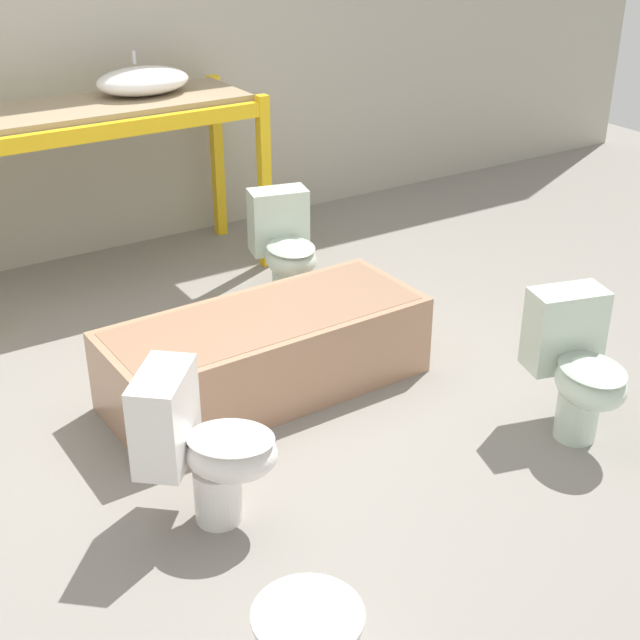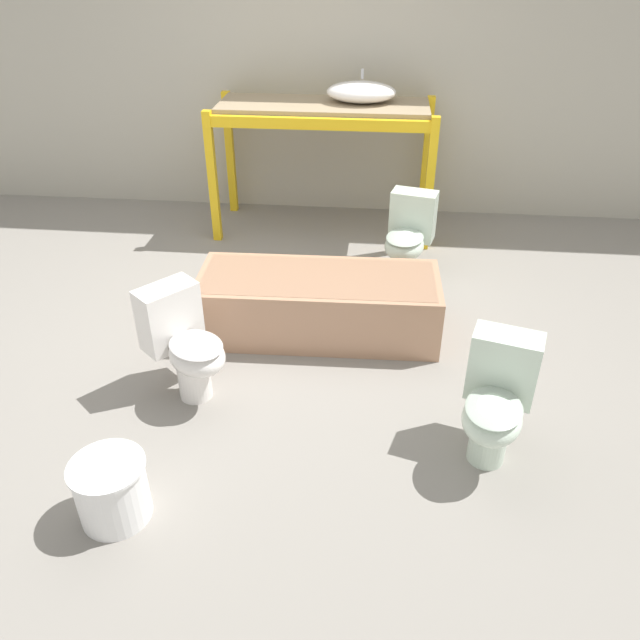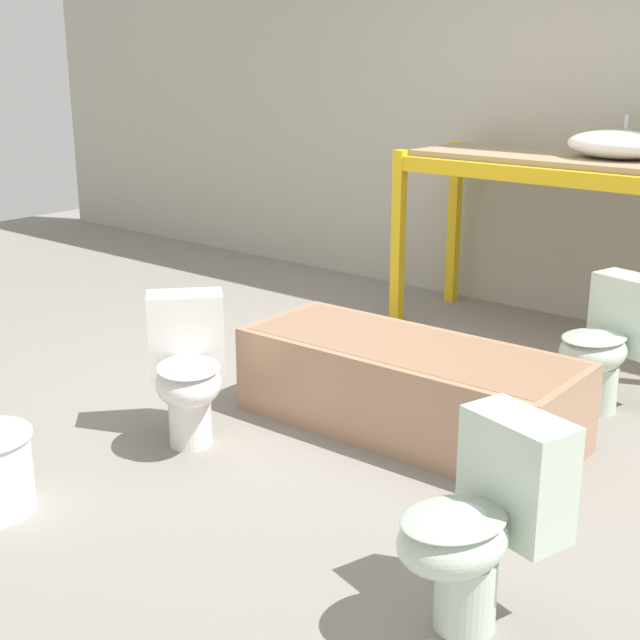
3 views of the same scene
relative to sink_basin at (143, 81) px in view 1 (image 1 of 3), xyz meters
The scene contains 8 objects.
ground_plane 2.18m from the sink_basin, 107.62° to the right, with size 12.00×12.00×0.00m, color gray.
warehouse_wall_rear 0.82m from the sink_basin, 138.72° to the left, with size 10.80×0.08×3.20m.
shelving_rack 0.42m from the sink_basin, 168.54° to the right, with size 1.91×0.75×1.14m.
sink_basin is the anchor object (origin of this frame).
bathtub_main 2.07m from the sink_basin, 95.60° to the right, with size 1.64×0.68×0.43m.
toilet_near 1.36m from the sink_basin, 65.45° to the right, with size 0.44×0.60×0.67m.
toilet_far 3.14m from the sink_basin, 73.70° to the right, with size 0.46×0.61×0.67m.
toilet_extra 2.84m from the sink_basin, 109.03° to the right, with size 0.62×0.60×0.67m.
Camera 1 is at (-1.49, -3.54, 2.39)m, focal length 50.00 mm.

